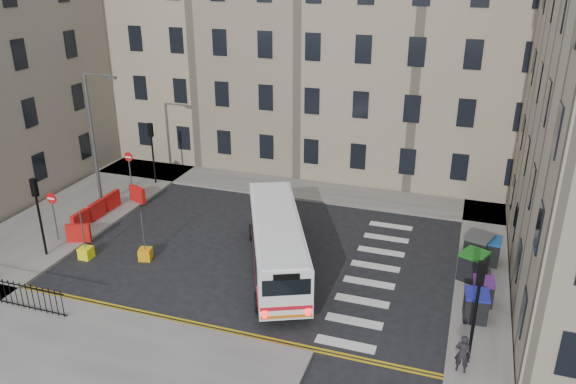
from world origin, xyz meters
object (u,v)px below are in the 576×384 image
Objects in this scene: streetlamp at (93,140)px; wheelie_bin_b at (483,291)px; pedestrian at (463,354)px; wheelie_bin_d at (478,249)px; wheelie_bin_e at (489,250)px; bollard_chevron at (146,254)px; bus at (277,241)px; bollard_yellow at (86,253)px; wheelie_bin_c at (473,265)px; wheelie_bin_a at (476,306)px.

wheelie_bin_b is at bearing -8.99° from streetlamp.
pedestrian is at bearing -21.34° from streetlamp.
wheelie_bin_e is (0.54, 0.12, -0.06)m from wheelie_bin_d.
wheelie_bin_d is (21.68, 0.22, -3.48)m from streetlamp.
wheelie_bin_b reaches higher than bollard_chevron.
wheelie_bin_b is 4.91m from pedestrian.
bollard_yellow is (-9.49, -2.08, -1.23)m from bus.
wheelie_bin_b is 0.73× the size of pedestrian.
wheelie_bin_e is at bearing 16.80° from bollard_yellow.
wheelie_bin_b is at bearing -66.57° from wheelie_bin_d.
streetlamp reaches higher than wheelie_bin_c.
streetlamp is at bearing 140.47° from bus.
wheelie_bin_a is at bearing -90.30° from wheelie_bin_e.
wheelie_bin_a is at bearing -70.68° from wheelie_bin_d.
wheelie_bin_e is 2.14× the size of bollard_chevron.
pedestrian reaches higher than bollard_chevron.
bollard_yellow is (-18.72, -0.67, -0.47)m from wheelie_bin_a.
wheelie_bin_a is (9.23, -1.40, -0.76)m from bus.
wheelie_bin_c is 2.58× the size of bollard_yellow.
bollard_yellow is (-18.51, -3.95, -0.54)m from wheelie_bin_c.
wheelie_bin_d is at bearing 85.86° from wheelie_bin_a.
wheelie_bin_c is (-0.22, 3.28, 0.07)m from wheelie_bin_a.
wheelie_bin_e is at bearing -91.35° from pedestrian.
wheelie_bin_c is at bearing 12.06° from bollard_yellow.
bus is at bearing -139.70° from wheelie_bin_d.
wheelie_bin_d reaches higher than wheelie_bin_b.
streetlamp is 21.84m from wheelie_bin_c.
wheelie_bin_e is at bearing 31.55° from wheelie_bin_d.
wheelie_bin_c reaches higher than wheelie_bin_a.
wheelie_bin_c is 15.90m from bollard_chevron.
wheelie_bin_a is 2.04× the size of bollard_chevron.
pedestrian reaches higher than wheelie_bin_e.
wheelie_bin_d is 8.56m from pedestrian.
wheelie_bin_e is at bearing 79.85° from wheelie_bin_a.
bus is 10.16m from pedestrian.
wheelie_bin_b is at bearing -24.85° from bus.
wheelie_bin_c is at bearing 89.21° from wheelie_bin_a.
pedestrian reaches higher than wheelie_bin_d.
pedestrian is (-0.34, -8.56, 0.05)m from wheelie_bin_d.
wheelie_bin_c reaches higher than bollard_chevron.
streetlamp reaches higher than wheelie_bin_a.
wheelie_bin_d is at bearing 17.04° from bollard_chevron.
bollard_chevron is at bearing -37.98° from streetlamp.
bollard_chevron is (-16.31, -4.96, -0.50)m from wheelie_bin_e.
wheelie_bin_e is (9.73, 3.73, -0.73)m from bus.
bollard_chevron is (-15.81, 0.18, -0.47)m from wheelie_bin_a.
streetlamp is 5.25× the size of wheelie_bin_c.
wheelie_bin_b is at bearing -53.64° from wheelie_bin_c.
streetlamp is at bearing 162.97° from wheelie_bin_a.
wheelie_bin_b is at bearing -92.98° from pedestrian.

